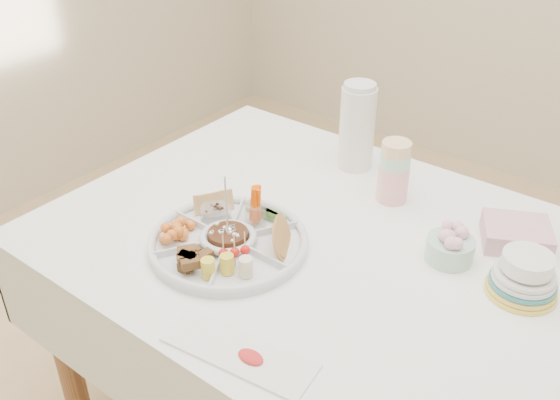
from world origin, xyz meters
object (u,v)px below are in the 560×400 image
Objects in this scene: dining_table at (342,362)px; party_tray at (228,240)px; thermos at (357,125)px; plate_stack at (524,275)px.

party_tray is (-0.24, -0.17, 0.40)m from dining_table.
thermos reaches higher than dining_table.
plate_stack is (0.59, -0.27, -0.08)m from thermos.
dining_table is at bearing 35.47° from party_tray.
party_tray is 0.67m from plate_stack.
thermos is 0.66m from plate_stack.
dining_table is 9.85× the size of plate_stack.
thermos is at bearing 155.66° from plate_stack.
dining_table is at bearing -59.25° from thermos.
thermos is (0.02, 0.54, 0.11)m from party_tray.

